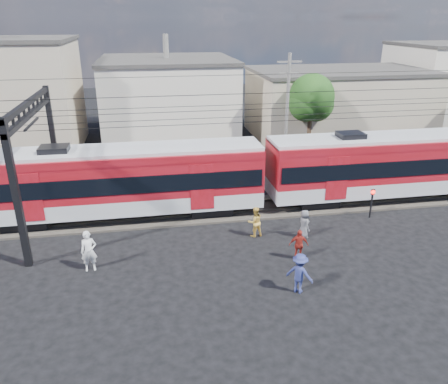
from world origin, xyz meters
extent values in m
plane|color=black|center=(0.00, 0.00, 0.00)|extent=(120.00, 120.00, 0.00)
cube|color=#2D2823|center=(0.00, 8.00, 0.06)|extent=(70.00, 3.40, 0.12)
cube|color=#59544C|center=(0.00, 7.25, 0.18)|extent=(70.00, 0.12, 0.12)
cube|color=#59544C|center=(0.00, 8.75, 0.18)|extent=(70.00, 0.12, 0.12)
cube|color=black|center=(-11.01, 8.00, 0.35)|extent=(2.40, 2.20, 0.70)
cube|color=black|center=(-0.77, 8.00, 0.35)|extent=(2.40, 2.20, 0.70)
cube|color=#A9ACB1|center=(-5.89, 8.00, 1.15)|extent=(16.00, 3.00, 0.90)
cube|color=maroon|center=(-5.89, 8.00, 2.80)|extent=(16.00, 3.00, 2.40)
cube|color=black|center=(-5.89, 8.00, 2.55)|extent=(15.68, 3.08, 0.95)
cube|color=#A9ACB1|center=(-5.89, 8.00, 4.05)|extent=(16.00, 2.60, 0.25)
cube|color=black|center=(5.79, 8.00, 0.35)|extent=(2.40, 2.20, 0.70)
cube|color=#A9ACB1|center=(10.91, 8.00, 1.15)|extent=(16.00, 3.00, 0.90)
cube|color=maroon|center=(10.91, 8.00, 2.80)|extent=(16.00, 3.00, 2.40)
cube|color=black|center=(10.91, 8.00, 2.55)|extent=(15.68, 3.08, 0.95)
cube|color=#A9ACB1|center=(10.91, 8.00, 4.05)|extent=(16.00, 2.60, 0.25)
cube|color=black|center=(-10.00, 3.50, 3.50)|extent=(0.30, 0.30, 7.00)
cube|color=black|center=(-10.00, 12.50, 3.50)|extent=(0.30, 0.30, 7.00)
cube|color=black|center=(-10.00, 8.00, 6.80)|extent=(0.25, 9.30, 0.25)
cube|color=black|center=(-10.00, 8.00, 6.20)|extent=(0.25, 9.30, 0.25)
cylinder|color=black|center=(0.00, 7.30, 5.50)|extent=(70.00, 0.03, 0.03)
cylinder|color=black|center=(0.00, 8.70, 5.50)|extent=(70.00, 0.03, 0.03)
cylinder|color=black|center=(0.00, 7.30, 6.20)|extent=(70.00, 0.03, 0.03)
cylinder|color=black|center=(0.00, 8.70, 6.20)|extent=(70.00, 0.03, 0.03)
cylinder|color=black|center=(0.00, 4.50, 7.50)|extent=(70.00, 0.03, 0.03)
cylinder|color=black|center=(0.00, 11.50, 7.50)|extent=(70.00, 0.03, 0.03)
cube|color=beige|center=(-2.00, 27.00, 3.50)|extent=(12.00, 12.00, 7.00)
cube|color=#3F3D3A|center=(-2.00, 27.00, 7.15)|extent=(12.24, 12.24, 0.30)
cube|color=gray|center=(14.00, 24.00, 3.00)|extent=(16.00, 10.00, 6.00)
cube|color=#3F3D3A|center=(14.00, 24.00, 6.15)|extent=(16.32, 10.20, 0.30)
cube|color=beige|center=(28.00, 28.00, 4.00)|extent=(10.00, 10.00, 8.00)
cylinder|color=slate|center=(6.00, 15.00, 4.25)|extent=(0.24, 0.24, 8.50)
cube|color=slate|center=(6.00, 15.00, 7.90)|extent=(1.80, 0.12, 0.12)
cube|color=slate|center=(6.00, 15.00, 7.10)|extent=(1.40, 0.12, 0.12)
cylinder|color=#382619|center=(9.00, 18.00, 1.96)|extent=(0.36, 0.36, 3.92)
sphere|color=#1B4714|center=(9.00, 18.00, 4.90)|extent=(3.64, 3.64, 3.64)
sphere|color=#1B4714|center=(9.60, 18.30, 4.20)|extent=(2.80, 2.80, 2.80)
imported|color=silver|center=(-7.11, 2.59, 0.97)|extent=(0.75, 0.54, 1.94)
imported|color=gold|center=(1.11, 4.54, 0.83)|extent=(0.91, 0.77, 1.65)
imported|color=navy|center=(1.72, -0.73, 0.90)|extent=(1.32, 1.25, 1.79)
imported|color=maroon|center=(2.57, 1.80, 0.79)|extent=(0.97, 0.51, 1.58)
imported|color=#56555B|center=(3.61, 3.92, 0.78)|extent=(0.65, 0.85, 1.55)
cylinder|color=black|center=(8.24, 5.59, 0.82)|extent=(0.11, 0.11, 1.64)
sphere|color=#FF140C|center=(8.24, 5.59, 1.60)|extent=(0.26, 0.26, 0.26)
cube|color=black|center=(8.24, 5.59, 1.60)|extent=(0.23, 0.05, 0.32)
camera|label=1|loc=(-4.10, -15.53, 10.81)|focal=35.00mm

